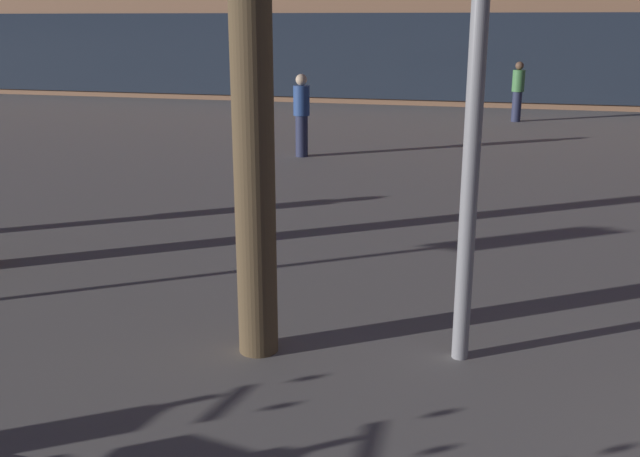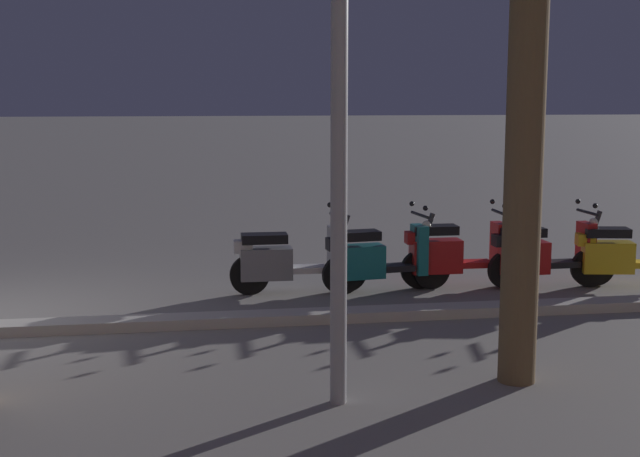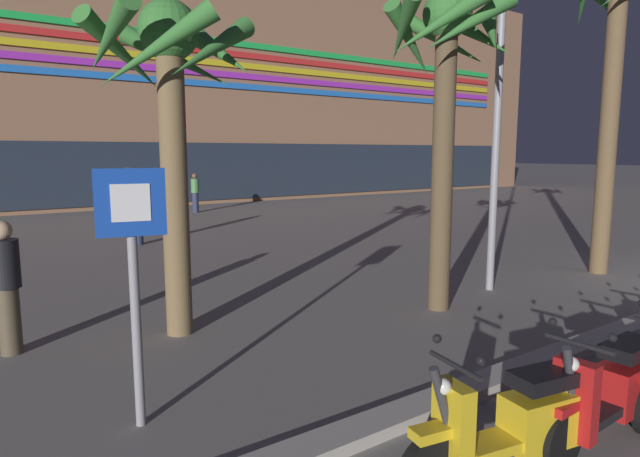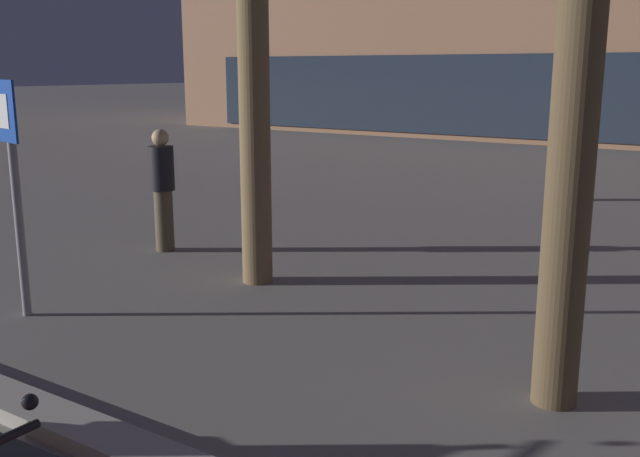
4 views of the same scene
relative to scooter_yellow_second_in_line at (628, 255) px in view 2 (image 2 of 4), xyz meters
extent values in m
cylinder|color=black|center=(0.50, -0.09, -0.19)|extent=(0.53, 0.19, 0.52)
cube|color=gold|center=(0.28, -0.05, -0.03)|extent=(0.73, 0.44, 0.42)
cube|color=black|center=(0.30, -0.06, 0.31)|extent=(0.64, 0.40, 0.12)
cube|color=gold|center=(0.58, -0.11, 0.21)|extent=(0.27, 0.24, 0.16)
cylinder|color=black|center=(0.36, -0.18, -0.19)|extent=(0.52, 0.12, 0.52)
cylinder|color=black|center=(1.68, -0.13, -0.19)|extent=(0.52, 0.12, 0.52)
cube|color=black|center=(0.97, -0.16, -0.13)|extent=(0.61, 0.30, 0.08)
cube|color=red|center=(1.46, -0.14, -0.02)|extent=(0.69, 0.34, 0.43)
cube|color=black|center=(1.48, -0.14, 0.33)|extent=(0.61, 0.32, 0.12)
cube|color=red|center=(0.54, -0.17, 0.10)|extent=(0.15, 0.34, 0.66)
cube|color=red|center=(0.36, -0.18, 0.10)|extent=(0.33, 0.17, 0.08)
cylinder|color=#333338|center=(0.46, -0.17, 0.25)|extent=(0.29, 0.08, 0.69)
cylinder|color=black|center=(0.54, -0.17, 0.57)|extent=(0.06, 0.56, 0.04)
sphere|color=white|center=(0.44, -0.17, 0.43)|extent=(0.12, 0.12, 0.12)
cube|color=black|center=(1.76, -0.13, 0.23)|extent=(0.25, 0.21, 0.16)
sphere|color=black|center=(0.57, -0.41, 0.69)|extent=(0.07, 0.07, 0.07)
sphere|color=black|center=(0.55, 0.07, 0.69)|extent=(0.07, 0.07, 0.07)
cylinder|color=black|center=(1.55, -0.33, -0.19)|extent=(0.52, 0.11, 0.52)
cylinder|color=black|center=(2.83, -0.35, -0.19)|extent=(0.52, 0.11, 0.52)
cube|color=red|center=(2.14, -0.34, -0.13)|extent=(0.60, 0.29, 0.08)
cube|color=red|center=(2.61, -0.34, 0.00)|extent=(0.68, 0.33, 0.45)
cube|color=black|center=(2.63, -0.34, 0.36)|extent=(0.60, 0.31, 0.12)
cube|color=red|center=(1.73, -0.33, 0.10)|extent=(0.14, 0.34, 0.66)
cube|color=red|center=(1.55, -0.33, 0.10)|extent=(0.32, 0.16, 0.08)
cylinder|color=#333338|center=(1.65, -0.33, 0.25)|extent=(0.28, 0.07, 0.69)
cylinder|color=black|center=(1.73, -0.33, 0.57)|extent=(0.05, 0.56, 0.04)
sphere|color=white|center=(1.63, -0.33, 0.43)|extent=(0.12, 0.12, 0.12)
cube|color=red|center=(2.91, -0.35, 0.26)|extent=(0.24, 0.20, 0.16)
sphere|color=black|center=(1.75, -0.57, 0.69)|extent=(0.07, 0.07, 0.07)
sphere|color=black|center=(1.75, -0.09, 0.69)|extent=(0.07, 0.07, 0.07)
cylinder|color=black|center=(2.68, -0.31, -0.19)|extent=(0.53, 0.16, 0.52)
cylinder|color=black|center=(3.94, -0.16, -0.19)|extent=(0.53, 0.16, 0.52)
cube|color=black|center=(3.26, -0.24, -0.13)|extent=(0.63, 0.35, 0.08)
cube|color=#197075|center=(3.72, -0.18, -0.02)|extent=(0.71, 0.40, 0.44)
cube|color=black|center=(3.74, -0.18, 0.33)|extent=(0.63, 0.37, 0.12)
cube|color=#197075|center=(2.86, -0.28, 0.10)|extent=(0.18, 0.35, 0.66)
cube|color=#197075|center=(2.68, -0.31, 0.10)|extent=(0.34, 0.20, 0.08)
cylinder|color=#333338|center=(2.78, -0.29, 0.25)|extent=(0.29, 0.10, 0.69)
cylinder|color=black|center=(2.86, -0.28, 0.57)|extent=(0.10, 0.56, 0.04)
sphere|color=white|center=(2.76, -0.30, 0.43)|extent=(0.12, 0.12, 0.12)
cube|color=black|center=(4.02, -0.15, 0.23)|extent=(0.26, 0.23, 0.16)
sphere|color=black|center=(2.91, -0.52, 0.69)|extent=(0.07, 0.07, 0.07)
sphere|color=black|center=(2.85, -0.04, 0.69)|extent=(0.07, 0.07, 0.07)
cylinder|color=black|center=(3.83, -0.33, -0.19)|extent=(0.52, 0.10, 0.52)
cylinder|color=black|center=(5.14, -0.34, -0.19)|extent=(0.52, 0.10, 0.52)
cube|color=silver|center=(4.44, -0.33, -0.13)|extent=(0.60, 0.28, 0.08)
cube|color=slate|center=(4.92, -0.34, -0.04)|extent=(0.68, 0.33, 0.42)
cube|color=black|center=(4.94, -0.34, 0.30)|extent=(0.60, 0.30, 0.12)
cube|color=slate|center=(4.01, -0.33, 0.10)|extent=(0.14, 0.34, 0.66)
cube|color=slate|center=(3.83, -0.33, 0.10)|extent=(0.32, 0.16, 0.08)
cylinder|color=#333338|center=(3.93, -0.33, 0.25)|extent=(0.28, 0.07, 0.69)
cylinder|color=black|center=(4.01, -0.33, 0.57)|extent=(0.04, 0.56, 0.04)
sphere|color=white|center=(3.91, -0.33, 0.43)|extent=(0.12, 0.12, 0.12)
cube|color=silver|center=(5.22, -0.34, 0.20)|extent=(0.24, 0.20, 0.16)
sphere|color=black|center=(4.03, -0.57, 0.69)|extent=(0.07, 0.07, 0.07)
sphere|color=black|center=(4.04, -0.09, 0.69)|extent=(0.07, 0.07, 0.07)
cylinder|color=brown|center=(2.98, 3.51, 1.87)|extent=(0.34, 0.34, 4.62)
camera|label=1|loc=(4.91, -1.92, 2.34)|focal=40.28mm
camera|label=2|loc=(5.93, 10.73, 2.15)|focal=48.27mm
camera|label=3|loc=(-3.52, -2.33, 2.09)|focal=30.10mm
camera|label=4|loc=(4.29, -1.74, 2.05)|focal=40.39mm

